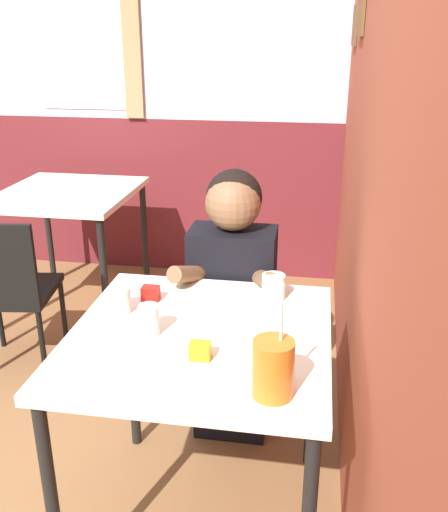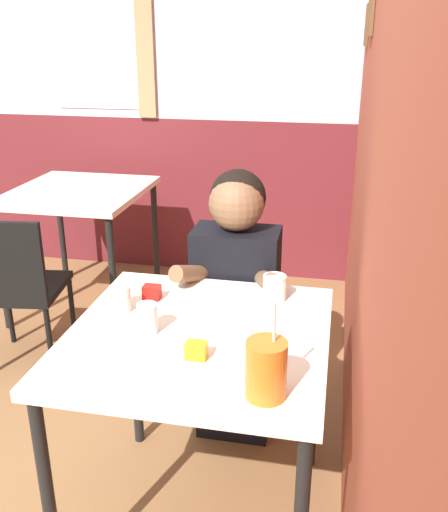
% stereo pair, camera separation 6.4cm
% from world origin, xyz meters
% --- Properties ---
extents(brick_wall_right, '(0.08, 4.54, 2.70)m').
position_xyz_m(brick_wall_right, '(1.24, 1.27, 1.35)').
color(brick_wall_right, brown).
rests_on(brick_wall_right, ground_plane).
extents(back_wall, '(5.42, 0.09, 2.70)m').
position_xyz_m(back_wall, '(-0.01, 2.57, 1.36)').
color(back_wall, silver).
rests_on(back_wall, ground_plane).
extents(main_table, '(0.81, 0.82, 0.77)m').
position_xyz_m(main_table, '(0.71, 0.26, 0.69)').
color(main_table, beige).
rests_on(main_table, ground_plane).
extents(background_table, '(0.77, 0.83, 0.77)m').
position_xyz_m(background_table, '(-0.42, 1.82, 0.69)').
color(background_table, beige).
rests_on(background_table, ground_plane).
extents(chair_near_window, '(0.45, 0.45, 0.84)m').
position_xyz_m(chair_near_window, '(-0.43, 1.06, 0.49)').
color(chair_near_window, black).
rests_on(chair_near_window, ground_plane).
extents(person_seated, '(0.42, 0.41, 1.17)m').
position_xyz_m(person_seated, '(0.74, 0.79, 0.63)').
color(person_seated, black).
rests_on(person_seated, ground_plane).
extents(cocktail_pitcher, '(0.11, 0.11, 0.28)m').
position_xyz_m(cocktail_pitcher, '(0.97, -0.03, 0.85)').
color(cocktail_pitcher, '#C6661E').
rests_on(cocktail_pitcher, main_table).
extents(glass_near_pitcher, '(0.06, 0.06, 0.10)m').
position_xyz_m(glass_near_pitcher, '(0.56, 0.23, 0.82)').
color(glass_near_pitcher, silver).
rests_on(glass_near_pitcher, main_table).
extents(glass_center, '(0.08, 0.08, 0.09)m').
position_xyz_m(glass_center, '(0.92, 0.54, 0.82)').
color(glass_center, silver).
rests_on(glass_center, main_table).
extents(glass_far_side, '(0.07, 0.07, 0.09)m').
position_xyz_m(glass_far_side, '(0.42, 0.35, 0.82)').
color(glass_far_side, silver).
rests_on(glass_far_side, main_table).
extents(condiment_ketchup, '(0.06, 0.04, 0.05)m').
position_xyz_m(condiment_ketchup, '(0.49, 0.46, 0.80)').
color(condiment_ketchup, '#B7140F').
rests_on(condiment_ketchup, main_table).
extents(condiment_mustard, '(0.06, 0.04, 0.05)m').
position_xyz_m(condiment_mustard, '(0.74, 0.11, 0.80)').
color(condiment_mustard, yellow).
rests_on(condiment_mustard, main_table).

